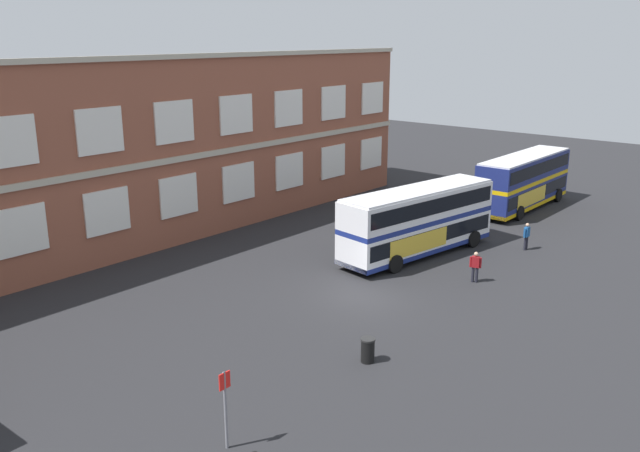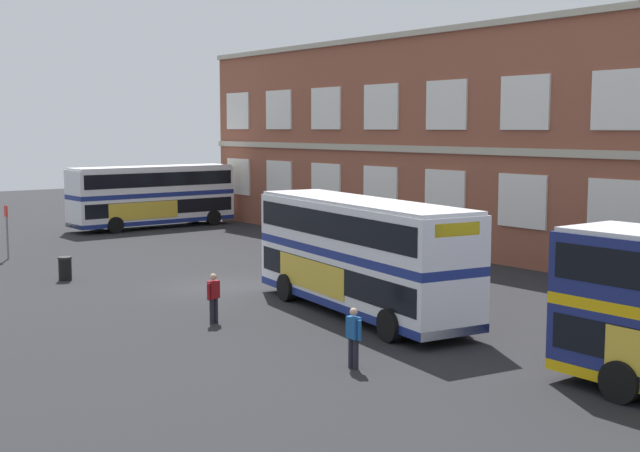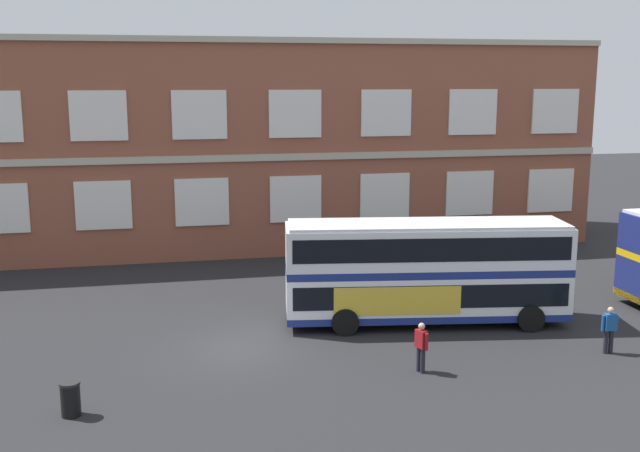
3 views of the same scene
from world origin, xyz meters
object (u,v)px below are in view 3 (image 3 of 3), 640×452
second_passenger (609,328)px  station_litter_bin (70,399)px  waiting_passenger (421,345)px  double_decker_middle (426,270)px

second_passenger → station_litter_bin: size_ratio=1.65×
waiting_passenger → second_passenger: same height
waiting_passenger → second_passenger: bearing=2.3°
second_passenger → station_litter_bin: (-18.05, -1.32, -0.41)m
station_litter_bin → second_passenger: bearing=4.2°
second_passenger → waiting_passenger: bearing=-177.7°
double_decker_middle → waiting_passenger: double_decker_middle is taller
waiting_passenger → station_litter_bin: size_ratio=1.65×
waiting_passenger → station_litter_bin: bearing=-174.6°
double_decker_middle → second_passenger: double_decker_middle is taller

